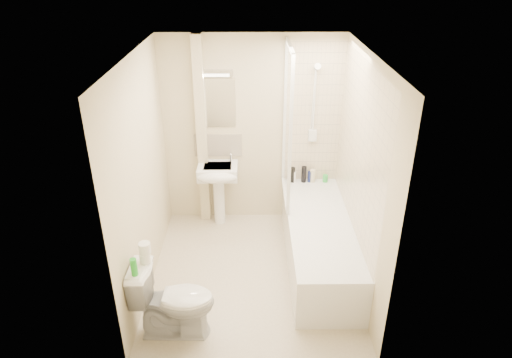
{
  "coord_description": "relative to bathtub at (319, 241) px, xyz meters",
  "views": [
    {
      "loc": [
        -0.0,
        -4.06,
        3.25
      ],
      "look_at": [
        0.04,
        0.2,
        1.08
      ],
      "focal_mm": 32.0,
      "sensor_mm": 36.0,
      "label": 1
    }
  ],
  "objects": [
    {
      "name": "shower_fixture",
      "position": [
        -0.0,
        0.99,
        1.26
      ],
      "size": [
        0.1,
        0.16,
        0.99
      ],
      "color": "white",
      "rests_on": "wall_back"
    },
    {
      "name": "mirror",
      "position": [
        -1.18,
        1.04,
        1.29
      ],
      "size": [
        0.46,
        0.01,
        0.6
      ],
      "primitive_type": "cube",
      "color": "white",
      "rests_on": "wall_back"
    },
    {
      "name": "tile_right",
      "position": [
        0.34,
        0.0,
        1.14
      ],
      "size": [
        0.01,
        2.1,
        1.75
      ],
      "primitive_type": "cube",
      "color": "beige",
      "rests_on": "wall_right"
    },
    {
      "name": "bottle_black_b",
      "position": [
        -0.09,
        0.96,
        0.37
      ],
      "size": [
        0.06,
        0.06,
        0.21
      ],
      "primitive_type": "cylinder",
      "color": "black",
      "rests_on": "bathtub"
    },
    {
      "name": "pedestal_sink",
      "position": [
        -1.18,
        0.81,
        0.38
      ],
      "size": [
        0.49,
        0.46,
        0.95
      ],
      "color": "white",
      "rests_on": "ground"
    },
    {
      "name": "floor",
      "position": [
        -0.75,
        -0.2,
        -0.29
      ],
      "size": [
        2.5,
        2.5,
        0.0
      ],
      "primitive_type": "plane",
      "color": "beige",
      "rests_on": "ground"
    },
    {
      "name": "pipe_boxing",
      "position": [
        -1.37,
        0.99,
        0.91
      ],
      "size": [
        0.12,
        0.12,
        2.4
      ],
      "primitive_type": "cube",
      "color": "beige",
      "rests_on": "ground"
    },
    {
      "name": "toilet",
      "position": [
        -1.47,
        -1.05,
        0.09
      ],
      "size": [
        0.45,
        0.75,
        0.75
      ],
      "primitive_type": "imported",
      "rotation": [
        0.0,
        0.0,
        1.55
      ],
      "color": "white",
      "rests_on": "ground"
    },
    {
      "name": "bottle_cream",
      "position": [
        0.02,
        0.96,
        0.35
      ],
      "size": [
        0.07,
        0.07,
        0.17
      ],
      "primitive_type": "cylinder",
      "color": "beige",
      "rests_on": "bathtub"
    },
    {
      "name": "shower_screen",
      "position": [
        -0.35,
        0.6,
        1.16
      ],
      "size": [
        0.04,
        0.92,
        1.8
      ],
      "color": "white",
      "rests_on": "bathtub"
    },
    {
      "name": "tile_back",
      "position": [
        0.0,
        1.04,
        1.14
      ],
      "size": [
        0.7,
        0.01,
        1.75
      ],
      "primitive_type": "cube",
      "color": "beige",
      "rests_on": "wall_back"
    },
    {
      "name": "bottle_black_a",
      "position": [
        -0.23,
        0.96,
        0.36
      ],
      "size": [
        0.06,
        0.06,
        0.2
      ],
      "primitive_type": "cylinder",
      "color": "black",
      "rests_on": "bathtub"
    },
    {
      "name": "bathtub",
      "position": [
        0.0,
        0.0,
        0.0
      ],
      "size": [
        0.7,
        2.1,
        0.55
      ],
      "color": "white",
      "rests_on": "ground"
    },
    {
      "name": "toilet_roll_upper",
      "position": [
        -1.7,
        -0.97,
        0.61
      ],
      "size": [
        0.1,
        0.1,
        0.1
      ],
      "primitive_type": "cylinder",
      "color": "white",
      "rests_on": "toilet_roll_lower"
    },
    {
      "name": "toilet_roll_lower",
      "position": [
        -1.7,
        -0.97,
        0.51
      ],
      "size": [
        0.1,
        0.1,
        0.1
      ],
      "primitive_type": "cylinder",
      "color": "white",
      "rests_on": "toilet"
    },
    {
      "name": "strip_light",
      "position": [
        -1.18,
        1.02,
        1.66
      ],
      "size": [
        0.42,
        0.07,
        0.07
      ],
      "primitive_type": "cube",
      "color": "silver",
      "rests_on": "wall_back"
    },
    {
      "name": "wall_left",
      "position": [
        -1.85,
        -0.2,
        0.91
      ],
      "size": [
        0.02,
        2.5,
        2.4
      ],
      "primitive_type": "cube",
      "color": "beige",
      "rests_on": "ground"
    },
    {
      "name": "wall_back",
      "position": [
        -0.75,
        1.05,
        0.91
      ],
      "size": [
        2.2,
        0.02,
        2.4
      ],
      "primitive_type": "cube",
      "color": "beige",
      "rests_on": "ground"
    },
    {
      "name": "bottle_blue",
      "position": [
        -0.01,
        0.96,
        0.33
      ],
      "size": [
        0.05,
        0.05,
        0.14
      ],
      "primitive_type": "cylinder",
      "color": "navy",
      "rests_on": "bathtub"
    },
    {
      "name": "ceiling",
      "position": [
        -0.75,
        -0.2,
        2.11
      ],
      "size": [
        2.2,
        2.5,
        0.02
      ],
      "primitive_type": "cube",
      "color": "white",
      "rests_on": "wall_back"
    },
    {
      "name": "splashback",
      "position": [
        -1.18,
        1.04,
        0.74
      ],
      "size": [
        0.6,
        0.02,
        0.3
      ],
      "primitive_type": "cube",
      "color": "beige",
      "rests_on": "wall_back"
    },
    {
      "name": "bottle_white_a",
      "position": [
        -0.21,
        0.96,
        0.33
      ],
      "size": [
        0.05,
        0.05,
        0.15
      ],
      "primitive_type": "cylinder",
      "color": "white",
      "rests_on": "bathtub"
    },
    {
      "name": "bottle_green",
      "position": [
        0.19,
        0.96,
        0.31
      ],
      "size": [
        0.07,
        0.07,
        0.09
      ],
      "primitive_type": "cylinder",
      "color": "green",
      "rests_on": "bathtub"
    },
    {
      "name": "green_bottle",
      "position": [
        -1.76,
        -1.15,
        0.54
      ],
      "size": [
        0.06,
        0.06,
        0.16
      ],
      "primitive_type": "cylinder",
      "color": "green",
      "rests_on": "toilet"
    },
    {
      "name": "wall_right",
      "position": [
        0.35,
        -0.2,
        0.91
      ],
      "size": [
        0.02,
        2.5,
        2.4
      ],
      "primitive_type": "cube",
      "color": "beige",
      "rests_on": "ground"
    }
  ]
}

